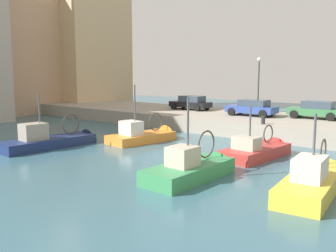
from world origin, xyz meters
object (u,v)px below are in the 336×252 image
(fishing_boat_red, at_px, (259,155))
(mooring_bollard_mid, at_px, (263,120))
(parked_car_black, at_px, (191,103))
(parked_car_green, at_px, (316,110))
(fishing_boat_navy, at_px, (54,145))
(quay_streetlamp, at_px, (259,76))
(fishing_boat_yellow, at_px, (315,186))
(parked_car_blue, at_px, (252,107))
(fishing_boat_orange, at_px, (146,139))
(fishing_boat_green, at_px, (194,175))

(fishing_boat_red, distance_m, mooring_bollard_mid, 5.21)
(parked_car_black, relative_size, parked_car_green, 0.99)
(fishing_boat_navy, distance_m, quay_streetlamp, 17.85)
(fishing_boat_navy, xyz_separation_m, parked_car_black, (15.38, 0.03, 1.75))
(fishing_boat_navy, bearing_deg, fishing_boat_yellow, -84.63)
(parked_car_blue, relative_size, parked_car_green, 1.02)
(fishing_boat_orange, height_order, parked_car_blue, fishing_boat_orange)
(parked_car_black, distance_m, mooring_bollard_mid, 10.96)
(fishing_boat_red, height_order, quay_streetlamp, quay_streetlamp)
(fishing_boat_red, distance_m, fishing_boat_orange, 8.37)
(parked_car_black, distance_m, parked_car_blue, 6.93)
(fishing_boat_yellow, xyz_separation_m, parked_car_blue, (12.95, 9.27, 1.77))
(fishing_boat_yellow, relative_size, quay_streetlamp, 1.46)
(fishing_boat_orange, xyz_separation_m, fishing_boat_yellow, (-3.78, -12.82, -0.00))
(fishing_boat_red, distance_m, fishing_boat_yellow, 6.15)
(fishing_boat_red, bearing_deg, fishing_boat_yellow, -133.44)
(fishing_boat_yellow, bearing_deg, parked_car_green, 17.55)
(parked_car_green, bearing_deg, fishing_boat_navy, 143.77)
(mooring_bollard_mid, bearing_deg, fishing_boat_orange, 128.31)
(parked_car_blue, bearing_deg, parked_car_black, 82.36)
(fishing_boat_red, bearing_deg, mooring_bollard_mid, 22.73)
(parked_car_green, height_order, mooring_bollard_mid, parked_car_green)
(parked_car_green, bearing_deg, fishing_boat_green, 178.50)
(fishing_boat_navy, distance_m, fishing_boat_green, 11.17)
(parked_car_blue, bearing_deg, fishing_boat_green, -163.48)
(quay_streetlamp, bearing_deg, parked_car_blue, -171.05)
(fishing_boat_yellow, height_order, parked_car_black, fishing_boat_yellow)
(fishing_boat_green, xyz_separation_m, parked_car_green, (15.93, -0.42, 1.79))
(fishing_boat_green, distance_m, fishing_boat_yellow, 5.20)
(parked_car_black, xyz_separation_m, parked_car_green, (0.43, -11.61, 0.02))
(fishing_boat_red, distance_m, parked_car_green, 10.23)
(fishing_boat_yellow, xyz_separation_m, parked_car_green, (14.30, 4.52, 1.78))
(parked_car_green, relative_size, quay_streetlamp, 0.83)
(fishing_boat_orange, xyz_separation_m, parked_car_green, (10.51, -8.30, 1.78))
(fishing_boat_green, height_order, parked_car_green, fishing_boat_green)
(fishing_boat_yellow, bearing_deg, parked_car_black, 49.31)
(parked_car_blue, distance_m, mooring_bollard_mid, 5.01)
(parked_car_black, relative_size, quay_streetlamp, 0.83)
(fishing_boat_orange, relative_size, parked_car_green, 1.43)
(fishing_boat_yellow, relative_size, mooring_bollard_mid, 12.83)
(parked_car_black, xyz_separation_m, parked_car_blue, (-0.92, -6.87, 0.00))
(fishing_boat_orange, relative_size, quay_streetlamp, 1.20)
(quay_streetlamp, bearing_deg, fishing_boat_green, -164.19)
(fishing_boat_green, relative_size, parked_car_green, 1.40)
(fishing_boat_navy, bearing_deg, fishing_boat_orange, -31.79)
(mooring_bollard_mid, bearing_deg, fishing_boat_green, -172.06)
(parked_car_blue, xyz_separation_m, quay_streetlamp, (1.56, 0.24, 2.56))
(fishing_boat_yellow, bearing_deg, parked_car_blue, 35.59)
(fishing_boat_green, xyz_separation_m, quay_streetlamp, (16.14, 4.57, 4.34))
(fishing_boat_orange, bearing_deg, parked_car_blue, -21.21)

